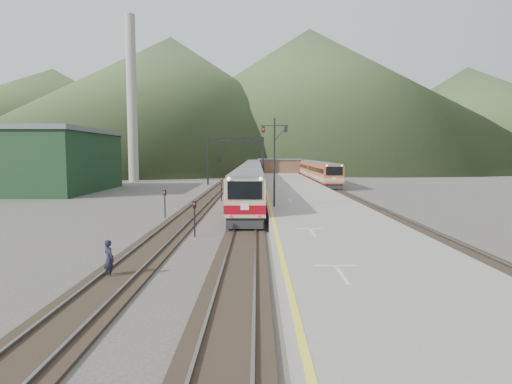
{
  "coord_description": "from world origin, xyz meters",
  "views": [
    {
      "loc": [
        0.83,
        -16.7,
        5.24
      ],
      "look_at": [
        0.71,
        19.19,
        2.0
      ],
      "focal_mm": 30.0,
      "sensor_mm": 36.0,
      "label": 1
    }
  ],
  "objects_px": {
    "signal_mast": "(274,153)",
    "worker": "(109,259)",
    "main_train": "(252,175)",
    "second_train": "(309,169)"
  },
  "relations": [
    {
      "from": "second_train",
      "to": "signal_mast",
      "type": "height_order",
      "value": "signal_mast"
    },
    {
      "from": "signal_mast",
      "to": "worker",
      "type": "relative_size",
      "value": 4.3
    },
    {
      "from": "signal_mast",
      "to": "worker",
      "type": "distance_m",
      "value": 18.68
    },
    {
      "from": "main_train",
      "to": "signal_mast",
      "type": "bearing_deg",
      "value": -86.09
    },
    {
      "from": "main_train",
      "to": "signal_mast",
      "type": "distance_m",
      "value": 32.19
    },
    {
      "from": "main_train",
      "to": "second_train",
      "type": "distance_m",
      "value": 24.99
    },
    {
      "from": "worker",
      "to": "main_train",
      "type": "bearing_deg",
      "value": -52.62
    },
    {
      "from": "main_train",
      "to": "worker",
      "type": "xyz_separation_m",
      "value": [
        -5.41,
        -48.42,
        -1.1
      ]
    },
    {
      "from": "signal_mast",
      "to": "worker",
      "type": "bearing_deg",
      "value": -114.73
    },
    {
      "from": "main_train",
      "to": "signal_mast",
      "type": "height_order",
      "value": "signal_mast"
    }
  ]
}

